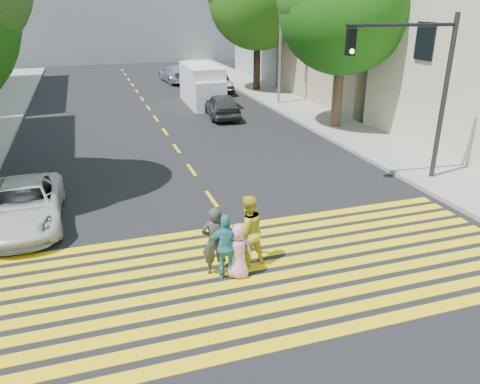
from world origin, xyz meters
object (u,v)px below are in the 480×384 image
white_sedan (24,205)px  dark_car_parked (216,83)px  traffic_signal (419,77)px  dark_car_near (222,105)px  pedestrian_child (238,251)px  pedestrian_extra (227,247)px  silver_car (176,74)px  pedestrian_man (215,241)px  white_van (203,87)px  pedestrian_woman (248,231)px

white_sedan → dark_car_parked: dark_car_parked is taller
traffic_signal → dark_car_near: bearing=110.8°
pedestrian_child → traffic_signal: 9.09m
pedestrian_extra → silver_car: 29.21m
pedestrian_man → white_van: 19.68m
silver_car → dark_car_parked: dark_car_parked is taller
white_sedan → traffic_signal: 12.92m
pedestrian_woman → silver_car: (3.73, 28.44, -0.21)m
pedestrian_extra → silver_car: bearing=-79.8°
pedestrian_child → silver_car: 29.22m
traffic_signal → white_van: bearing=107.8°
dark_car_parked → white_van: (-1.94, -3.94, 0.45)m
pedestrian_man → silver_car: bearing=-89.6°
pedestrian_extra → dark_car_parked: (6.19, 23.36, -0.10)m
pedestrian_extra → traffic_signal: 9.25m
pedestrian_man → white_sedan: (-4.49, 4.22, -0.24)m
pedestrian_man → pedestrian_extra: pedestrian_man is taller
white_sedan → dark_car_near: size_ratio=1.12×
pedestrian_man → dark_car_near: (4.64, 15.55, -0.18)m
dark_car_near → dark_car_parked: bearing=-98.0°
pedestrian_child → pedestrian_extra: 0.29m
dark_car_parked → traffic_signal: traffic_signal is taller
pedestrian_woman → silver_car: bearing=-106.0°
silver_car → traffic_signal: traffic_signal is taller
pedestrian_child → pedestrian_woman: bearing=-107.8°
pedestrian_man → pedestrian_child: bearing=156.3°
pedestrian_woman → dark_car_near: bearing=-112.4°
pedestrian_child → silver_car: size_ratio=0.28×
silver_car → dark_car_parked: size_ratio=1.13×
dark_car_near → traffic_signal: 12.68m
dark_car_near → pedestrian_woman: bearing=81.4°
dark_car_near → traffic_signal: (3.40, -11.83, 3.02)m
pedestrian_man → pedestrian_woman: (0.86, 0.17, 0.05)m
pedestrian_child → white_van: bearing=-79.9°
pedestrian_woman → pedestrian_extra: (-0.65, -0.43, -0.11)m
pedestrian_child → white_sedan: 6.72m
pedestrian_man → pedestrian_extra: size_ratio=1.07×
pedestrian_woman → white_sedan: bearing=-45.7°
white_sedan → dark_car_near: dark_car_near is taller
pedestrian_man → white_van: (4.47, 19.16, 0.30)m
pedestrian_extra → white_van: bearing=-83.5°
white_sedan → dark_car_near: bearing=51.1°
pedestrian_man → traffic_signal: traffic_signal is taller
silver_car → pedestrian_woman: bearing=78.0°
pedestrian_woman → dark_car_parked: 23.59m
white_van → traffic_signal: size_ratio=0.91×
pedestrian_extra → dark_car_parked: 24.17m
dark_car_near → dark_car_parked: (1.76, 7.55, 0.02)m
pedestrian_extra → white_van: size_ratio=0.31×
pedestrian_man → pedestrian_woman: 0.88m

